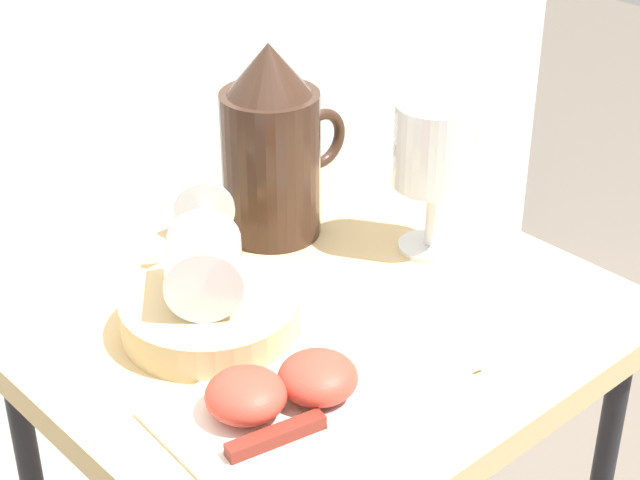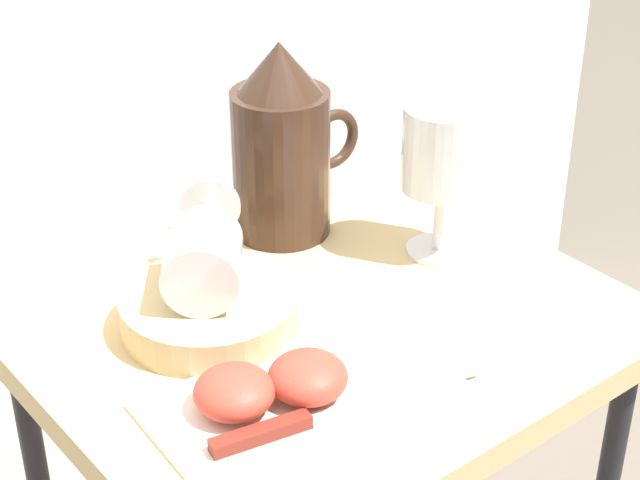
{
  "view_description": "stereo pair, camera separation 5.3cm",
  "coord_description": "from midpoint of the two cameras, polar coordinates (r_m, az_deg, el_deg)",
  "views": [
    {
      "loc": [
        -0.56,
        -0.61,
        1.23
      ],
      "look_at": [
        0.0,
        0.0,
        0.75
      ],
      "focal_mm": 59.09,
      "sensor_mm": 36.0,
      "label": 1
    },
    {
      "loc": [
        -0.52,
        -0.65,
        1.23
      ],
      "look_at": [
        0.0,
        0.0,
        0.75
      ],
      "focal_mm": 59.09,
      "sensor_mm": 36.0,
      "label": 2
    }
  ],
  "objects": [
    {
      "name": "table",
      "position": [
        1.03,
        1.49,
        -7.28
      ],
      "size": [
        0.53,
        0.47,
        0.67
      ],
      "color": "tan",
      "rests_on": "ground_plane"
    },
    {
      "name": "linen_napkin",
      "position": [
        0.88,
        1.26,
        -9.01
      ],
      "size": [
        0.27,
        0.19,
        0.0
      ],
      "primitive_type": "cube",
      "rotation": [
        0.0,
        0.0,
        -0.07
      ],
      "color": "silver",
      "rests_on": "table"
    },
    {
      "name": "basket_tray",
      "position": [
        0.97,
        -4.47,
        -3.88
      ],
      "size": [
        0.16,
        0.16,
        0.03
      ],
      "primitive_type": "cylinder",
      "color": "tan",
      "rests_on": "table"
    },
    {
      "name": "pitcher",
      "position": [
        1.09,
        -0.67,
        4.47
      ],
      "size": [
        0.15,
        0.1,
        0.21
      ],
      "color": "#382319",
      "rests_on": "table"
    },
    {
      "name": "wine_glass_upright",
      "position": [
        1.05,
        8.11,
        4.53
      ],
      "size": [
        0.08,
        0.08,
        0.16
      ],
      "color": "silver",
      "rests_on": "table"
    },
    {
      "name": "wine_glass_tipped_near",
      "position": [
        0.95,
        -4.75,
        -1.0
      ],
      "size": [
        0.14,
        0.16,
        0.07
      ],
      "color": "silver",
      "rests_on": "basket_tray"
    },
    {
      "name": "apple_half_left",
      "position": [
        0.86,
        -2.89,
        -8.26
      ],
      "size": [
        0.07,
        0.07,
        0.04
      ],
      "primitive_type": "ellipsoid",
      "color": "#CC3D2D",
      "rests_on": "linen_napkin"
    },
    {
      "name": "apple_half_right",
      "position": [
        0.88,
        1.09,
        -7.46
      ],
      "size": [
        0.07,
        0.07,
        0.04
      ],
      "primitive_type": "ellipsoid",
      "color": "#CC3D2D",
      "rests_on": "linen_napkin"
    },
    {
      "name": "knife",
      "position": [
        0.86,
        1.23,
        -9.72
      ],
      "size": [
        0.24,
        0.06,
        0.01
      ],
      "color": "silver",
      "rests_on": "linen_napkin"
    }
  ]
}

